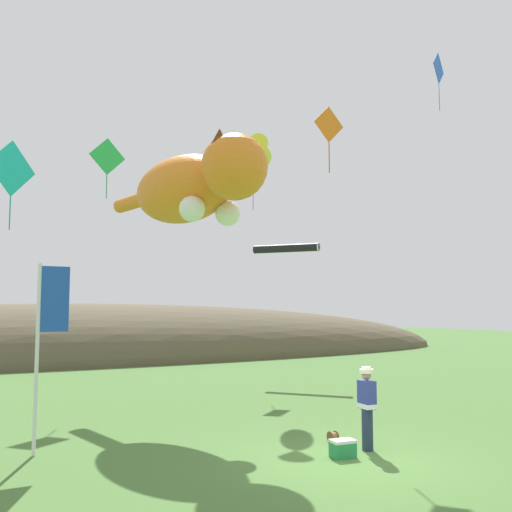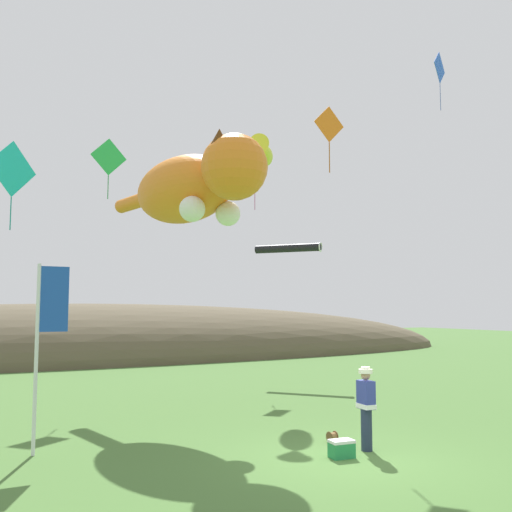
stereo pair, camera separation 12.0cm
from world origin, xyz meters
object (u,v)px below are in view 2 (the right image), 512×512
at_px(festival_banner_pole, 45,328).
at_px(kite_diamond_green, 109,157).
at_px(kite_giant_cat, 193,187).
at_px(kite_diamond_pink, 255,176).
at_px(kite_spool, 332,437).
at_px(festival_attendant, 366,405).
at_px(kite_tube_streamer, 288,248).
at_px(kite_diamond_blue, 439,68).
at_px(picnic_cooler, 342,449).
at_px(kite_fish_windsock, 262,153).
at_px(kite_diamond_orange, 329,125).
at_px(kite_diamond_teal, 12,169).

height_order(festival_banner_pole, kite_diamond_green, kite_diamond_green).
relative_size(kite_giant_cat, kite_diamond_pink, 3.64).
xyz_separation_m(kite_diamond_green, kite_diamond_pink, (6.68, 0.81, 0.16)).
distance_m(kite_spool, festival_banner_pole, 6.79).
bearing_deg(kite_spool, festival_attendant, -77.88).
distance_m(festival_attendant, kite_spool, 1.30).
bearing_deg(festival_banner_pole, kite_tube_streamer, 38.17).
xyz_separation_m(kite_spool, kite_diamond_pink, (3.86, 11.15, 8.78)).
bearing_deg(kite_spool, kite_diamond_blue, 19.34).
height_order(kite_giant_cat, kite_diamond_pink, kite_diamond_pink).
height_order(picnic_cooler, kite_diamond_pink, kite_diamond_pink).
relative_size(kite_tube_streamer, kite_diamond_green, 1.14).
bearing_deg(kite_diamond_blue, kite_fish_windsock, 120.78).
xyz_separation_m(picnic_cooler, kite_diamond_green, (-2.20, 11.54, 8.56)).
relative_size(festival_banner_pole, kite_diamond_pink, 1.85).
xyz_separation_m(festival_banner_pole, kite_tube_streamer, (11.50, 9.04, 3.13)).
height_order(kite_giant_cat, kite_diamond_orange, kite_diamond_orange).
bearing_deg(kite_giant_cat, kite_diamond_blue, -20.24).
relative_size(festival_banner_pole, kite_giant_cat, 0.51).
distance_m(kite_tube_streamer, kite_diamond_orange, 9.78).
bearing_deg(kite_giant_cat, kite_diamond_pink, 49.56).
distance_m(kite_diamond_teal, kite_diamond_orange, 8.94).
distance_m(picnic_cooler, kite_diamond_green, 14.53).
height_order(festival_attendant, kite_diamond_pink, kite_diamond_pink).
distance_m(kite_giant_cat, kite_diamond_orange, 4.40).
relative_size(kite_spool, kite_giant_cat, 0.03).
relative_size(kite_spool, picnic_cooler, 0.48).
relative_size(picnic_cooler, kite_diamond_teal, 0.21).
distance_m(festival_attendant, kite_diamond_teal, 11.05).
bearing_deg(kite_fish_windsock, kite_spool, -107.25).
xyz_separation_m(kite_spool, kite_diamond_green, (-2.82, 10.34, 8.62)).
bearing_deg(kite_diamond_pink, kite_diamond_teal, -151.70).
xyz_separation_m(kite_diamond_green, kite_diamond_orange, (4.50, -7.98, -0.38)).
xyz_separation_m(festival_banner_pole, kite_diamond_green, (3.20, 8.40, 6.13)).
relative_size(festival_attendant, kite_spool, 7.15).
bearing_deg(kite_diamond_teal, kite_giant_cat, -8.92).
height_order(festival_attendant, kite_fish_windsock, kite_fish_windsock).
bearing_deg(festival_attendant, kite_spool, 102.12).
bearing_deg(kite_tube_streamer, picnic_cooler, -116.63).
bearing_deg(kite_diamond_green, kite_diamond_orange, -60.58).
relative_size(festival_banner_pole, kite_tube_streamer, 1.50).
relative_size(kite_tube_streamer, kite_diamond_orange, 1.35).
bearing_deg(picnic_cooler, festival_banner_pole, 149.85).
distance_m(festival_banner_pole, kite_diamond_green, 10.88).
distance_m(picnic_cooler, kite_fish_windsock, 12.94).
relative_size(picnic_cooler, kite_diamond_blue, 0.27).
height_order(festival_attendant, kite_tube_streamer, kite_tube_streamer).
bearing_deg(festival_attendant, kite_diamond_blue, 28.20).
bearing_deg(picnic_cooler, kite_diamond_green, 100.79).
distance_m(kite_fish_windsock, kite_diamond_green, 5.82).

